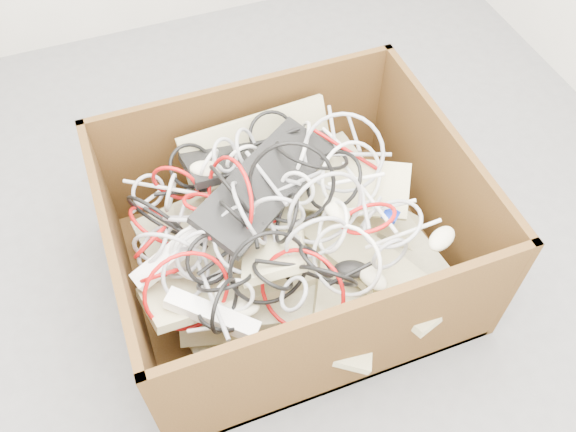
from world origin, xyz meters
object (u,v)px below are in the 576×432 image
object	(u,v)px
power_strip_left	(177,251)
power_strip_right	(212,315)
cardboard_box	(286,252)
vga_plug	(391,215)

from	to	relation	value
power_strip_left	power_strip_right	world-z (taller)	power_strip_left
power_strip_left	power_strip_right	distance (m)	0.21
cardboard_box	power_strip_left	world-z (taller)	cardboard_box
cardboard_box	vga_plug	bearing A→B (deg)	-22.64
cardboard_box	power_strip_right	xyz separation A→B (m)	(-0.30, -0.24, 0.19)
vga_plug	power_strip_right	bearing A→B (deg)	-118.70
cardboard_box	vga_plug	distance (m)	0.38
cardboard_box	power_strip_left	xyz separation A→B (m)	(-0.34, -0.04, 0.23)
power_strip_left	vga_plug	distance (m)	0.64
power_strip_right	vga_plug	distance (m)	0.61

